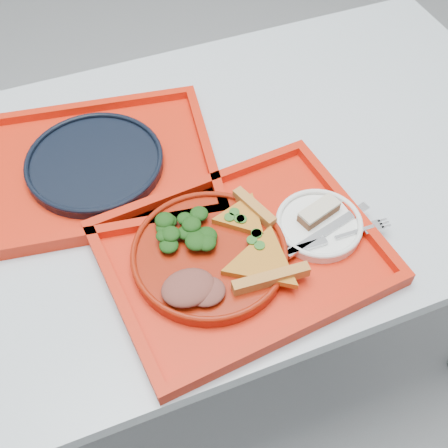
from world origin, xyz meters
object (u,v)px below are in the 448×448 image
Objects in this scene: tray_far at (96,169)px; navy_plate at (95,164)px; dessert_bar at (319,212)px; tray_main at (242,255)px; dinner_plate at (209,256)px.

tray_far is 1.73× the size of navy_plate.
navy_plate is (0.00, 0.00, 0.01)m from tray_far.
tray_far is 5.52× the size of dessert_bar.
tray_far is at bearing 116.95° from tray_main.
tray_main is at bearing -57.71° from navy_plate.
dinner_plate is at bearing 164.36° from tray_main.
navy_plate is at bearing 116.95° from tray_main.
navy_plate reaches higher than tray_far.
tray_far is at bearing 114.60° from dinner_plate.
navy_plate reaches higher than tray_main.
dessert_bar reaches higher than tray_main.
dinner_plate reaches higher than tray_main.
dinner_plate is (-0.06, 0.01, 0.02)m from tray_main.
tray_main is 0.34m from tray_far.
tray_far is at bearing 123.74° from dessert_bar.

